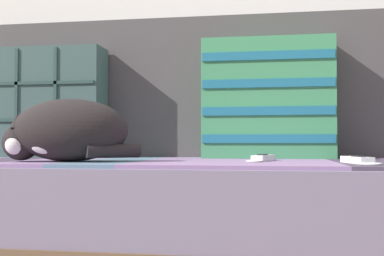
# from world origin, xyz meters

# --- Properties ---
(couch) EXTENTS (2.01, 0.83, 0.36)m
(couch) POSITION_xyz_m (-0.00, 0.13, 0.18)
(couch) COLOR brown
(couch) RESTS_ON ground_plane
(sofa_backrest) EXTENTS (1.97, 0.14, 0.54)m
(sofa_backrest) POSITION_xyz_m (0.00, 0.48, 0.63)
(sofa_backrest) COLOR #474242
(sofa_backrest) RESTS_ON couch
(throw_pillow_quilted) EXTENTS (0.47, 0.14, 0.42)m
(throw_pillow_quilted) POSITION_xyz_m (-0.67, 0.33, 0.57)
(throw_pillow_quilted) COLOR #38514C
(throw_pillow_quilted) RESTS_ON couch
(throw_pillow_striped) EXTENTS (0.46, 0.14, 0.42)m
(throw_pillow_striped) POSITION_xyz_m (0.19, 0.33, 0.57)
(throw_pillow_striped) COLOR #3D8956
(throw_pillow_striped) RESTS_ON couch
(sleeping_cat) EXTENTS (0.41, 0.22, 0.18)m
(sleeping_cat) POSITION_xyz_m (-0.40, -0.07, 0.45)
(sleeping_cat) COLOR black
(sleeping_cat) RESTS_ON couch
(game_remote_near) EXTENTS (0.08, 0.20, 0.02)m
(game_remote_near) POSITION_xyz_m (0.42, -0.07, 0.37)
(game_remote_near) COLOR white
(game_remote_near) RESTS_ON couch
(game_remote_far) EXTENTS (0.09, 0.20, 0.02)m
(game_remote_far) POSITION_xyz_m (0.17, 0.07, 0.37)
(game_remote_far) COLOR white
(game_remote_far) RESTS_ON couch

